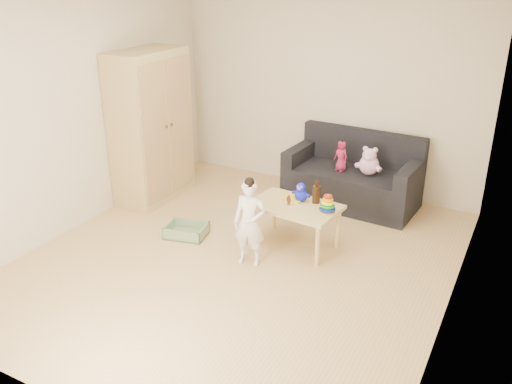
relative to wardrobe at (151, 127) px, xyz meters
The scene contains 13 objects.
room 1.98m from the wardrobe, 26.92° to the right, with size 4.50×4.50×4.50m.
wardrobe is the anchor object (origin of this frame).
sofa 2.56m from the wardrobe, 22.63° to the left, with size 1.57×0.78×0.44m, color black.
play_table 2.24m from the wardrobe, 10.05° to the right, with size 0.90×0.57×0.47m, color tan.
storage_bin 1.48m from the wardrobe, 36.61° to the right, with size 0.43×0.32×0.13m, color gray, non-canonical shape.
toddler 2.12m from the wardrobe, 25.89° to the right, with size 0.32×0.21×0.86m, color white.
pink_bear 2.66m from the wardrobe, 20.07° to the left, with size 0.25×0.22×0.29m, color #FFBBE4, non-canonical shape.
doll 2.33m from the wardrobe, 22.26° to the left, with size 0.18×0.12×0.36m, color #B6224E.
ring_stacker 2.51m from the wardrobe, ahead, with size 0.17×0.17×0.19m.
brown_bottle 2.31m from the wardrobe, ahead, with size 0.08×0.08×0.24m.
blue_plush 2.16m from the wardrobe, ahead, with size 0.17×0.14×0.21m, color #1825DA, non-canonical shape.
wooden_figure 2.12m from the wardrobe, 11.19° to the right, with size 0.05×0.04×0.11m, color maroon, non-canonical shape.
yellow_book 2.09m from the wardrobe, ahead, with size 0.21×0.21×0.02m, color yellow.
Camera 1 is at (2.39, -4.14, 2.76)m, focal length 38.00 mm.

